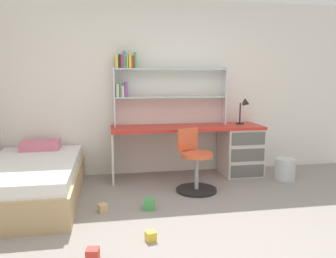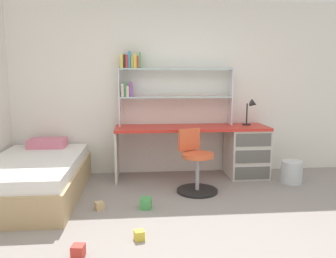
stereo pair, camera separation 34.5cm
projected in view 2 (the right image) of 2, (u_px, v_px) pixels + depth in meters
The scene contains 12 objects.
ground_plane at pixel (206, 252), 2.82m from camera, with size 5.77×5.86×0.02m, color gray.
room_shell at pixel (77, 92), 3.71m from camera, with size 5.77×5.86×2.56m.
desk at pixel (232, 148), 4.90m from camera, with size 2.18×0.59×0.75m.
bookshelf_hutch at pixel (159, 82), 4.84m from camera, with size 1.65×0.22×1.05m.
desk_lamp at pixel (252, 108), 4.89m from camera, with size 0.20×0.17×0.38m.
swivel_chair at pixel (196, 167), 4.25m from camera, with size 0.52×0.52×0.79m.
bed_platform at pixel (34, 178), 4.08m from camera, with size 1.10×1.88×0.59m.
waste_bin at pixel (292, 172), 4.62m from camera, with size 0.29×0.29×0.31m, color silver.
toy_block_yellow_0 at pixel (139, 235), 3.01m from camera, with size 0.09×0.09×0.09m, color gold.
toy_block_green_1 at pixel (146, 203), 3.72m from camera, with size 0.12×0.12×0.12m, color #479E51.
toy_block_natural_2 at pixel (99, 206), 3.69m from camera, with size 0.09×0.09×0.09m, color tan.
toy_block_red_3 at pixel (78, 251), 2.72m from camera, with size 0.10×0.10×0.10m, color red.
Camera 2 is at (-0.55, -2.59, 1.44)m, focal length 35.93 mm.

